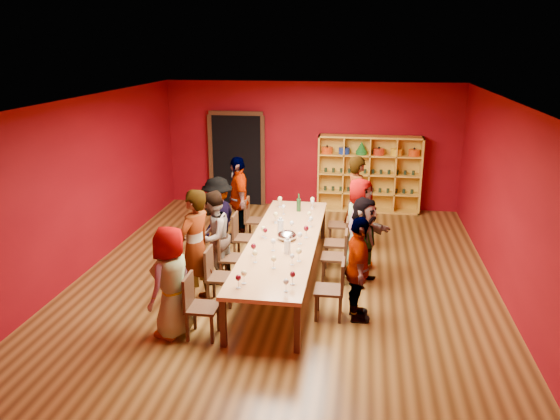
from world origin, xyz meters
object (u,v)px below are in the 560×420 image
Objects in this scene: person_left_1 at (195,247)px; chair_person_right_4 at (343,222)px; chair_person_left_4 at (252,217)px; chair_person_right_2 at (339,254)px; chair_person_right_1 at (335,286)px; chair_person_left_3 at (241,235)px; chair_person_left_0 at (197,303)px; person_left_2 at (213,237)px; wine_bottle at (299,205)px; person_left_3 at (218,219)px; shelving_unit at (369,170)px; chair_person_left_2 at (228,254)px; chair_person_right_3 at (341,240)px; person_left_4 at (238,199)px; chair_person_left_1 at (216,273)px; person_right_2 at (364,241)px; tasting_table at (284,242)px; person_right_1 at (358,269)px; person_right_3 at (359,224)px; person_left_0 at (171,282)px; spittoon_bowl at (287,236)px; person_right_4 at (357,202)px.

chair_person_right_4 is at bearing 164.00° from person_left_1.
chair_person_left_4 is 1.00× the size of chair_person_right_2.
chair_person_right_1 is 2.97m from chair_person_right_4.
person_left_1 reaches higher than chair_person_left_3.
chair_person_right_4 is at bearing 64.26° from chair_person_left_0.
person_left_2 is (0.06, 0.78, -0.12)m from person_left_1.
person_left_3 is at bearing -150.37° from wine_bottle.
shelving_unit reaches higher than person_left_2.
wine_bottle is (-1.34, -2.72, -0.10)m from shelving_unit.
chair_person_left_2 is 1.00× the size of chair_person_right_3.
shelving_unit is 3.58m from person_left_4.
chair_person_left_1 is 2.48m from person_right_2.
tasting_table is at bearing -41.52° from chair_person_left_3.
person_right_2 is at bearing 26.09° from chair_person_left_1.
person_right_3 reaches higher than person_right_1.
chair_person_right_2 is (2.16, 2.09, -0.28)m from person_left_0.
person_left_4 is 3.84m from person_right_1.
wine_bottle reaches higher than chair_person_left_0.
person_left_1 reaches higher than chair_person_left_0.
person_left_0 is 1.01m from person_left_1.
person_left_0 is 4.92× the size of spittoon_bowl.
person_left_4 is 1.95× the size of chair_person_right_3.
tasting_table is at bearing 119.27° from person_right_2.
chair_person_left_0 is 1.00× the size of chair_person_right_3.
person_left_3 is at bearing 180.00° from chair_person_left_3.
shelving_unit is at bearing 174.73° from person_left_0.
chair_person_left_4 is at bearing 121.37° from chair_person_right_1.
person_right_1 is at bearing 125.65° from person_left_0.
chair_person_left_4 is (0.34, 3.79, -0.28)m from person_left_0.
chair_person_left_0 is 4.33m from person_right_4.
person_right_4 is at bearing 85.17° from chair_person_right_1.
spittoon_bowl is at bearing -107.23° from shelving_unit.
tasting_table is at bearing -171.49° from chair_person_right_2.
chair_person_right_1 is (1.82, -0.20, 0.00)m from chair_person_left_1.
person_right_1 is at bearing -91.72° from shelving_unit.
person_left_2 reaches higher than chair_person_left_2.
person_left_1 is at bearing 136.51° from person_right_2.
chair_person_left_4 is (0.00, 2.79, 0.00)m from chair_person_left_1.
spittoon_bowl is at bearing 120.30° from person_right_2.
tasting_table is 0.14m from spittoon_bowl.
person_left_3 is at bearing -112.40° from chair_person_left_4.
person_left_0 reaches higher than tasting_table.
shelving_unit is 2.51m from person_right_4.
person_left_2 reaches higher than chair_person_right_2.
chair_person_right_1 is at bearing -51.55° from tasting_table.
person_left_4 is at bearing 95.73° from chair_person_left_1.
chair_person_left_2 is (0.00, 0.78, 0.00)m from chair_person_left_1.
wine_bottle is (-0.86, 1.46, 0.38)m from chair_person_right_2.
chair_person_left_4 is at bearing -164.81° from person_left_1.
person_right_4 is (1.16, 1.82, 0.21)m from tasting_table.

